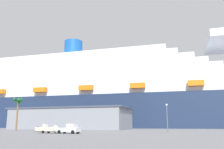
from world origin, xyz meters
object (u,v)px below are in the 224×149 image
object	(u,v)px
pickup_truck	(69,129)
palm_tree	(18,104)
street_lamp	(167,113)
cruise_ship	(115,97)
small_boat_on_trailer	(49,129)

from	to	relation	value
pickup_truck	palm_tree	distance (m)	34.73
pickup_truck	street_lamp	xyz separation A→B (m)	(21.62, 14.35, 3.88)
pickup_truck	palm_tree	xyz separation A→B (m)	(-27.08, 20.37, 7.61)
palm_tree	street_lamp	xyz separation A→B (m)	(48.69, -6.01, -3.73)
palm_tree	pickup_truck	bearing A→B (deg)	-36.95
cruise_ship	palm_tree	distance (m)	77.98
small_boat_on_trailer	street_lamp	world-z (taller)	street_lamp
palm_tree	small_boat_on_trailer	bearing A→B (deg)	-41.52
cruise_ship	palm_tree	world-z (taller)	cruise_ship
palm_tree	street_lamp	bearing A→B (deg)	-7.04
cruise_ship	pickup_truck	xyz separation A→B (m)	(10.17, -95.82, -17.71)
cruise_ship	palm_tree	xyz separation A→B (m)	(-16.91, -75.45, -10.10)
small_boat_on_trailer	street_lamp	size ratio (longest dim) A/B	1.02
pickup_truck	cruise_ship	bearing A→B (deg)	96.06
cruise_ship	pickup_truck	size ratio (longest dim) A/B	42.99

